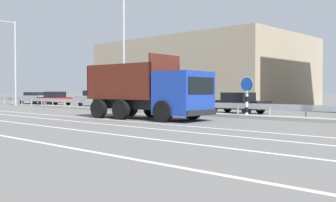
{
  "coord_description": "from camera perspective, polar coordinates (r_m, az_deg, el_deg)",
  "views": [
    {
      "loc": [
        17.09,
        -16.27,
        1.51
      ],
      "look_at": [
        1.38,
        0.42,
        0.91
      ],
      "focal_mm": 42.0,
      "sensor_mm": 36.0,
      "label": 1
    }
  ],
  "objects": [
    {
      "name": "ground_plane",
      "position": [
        23.65,
        -3.14,
        -2.17
      ],
      "size": [
        320.0,
        320.0,
        0.0
      ],
      "primitive_type": "plane",
      "color": "#605E5B"
    },
    {
      "name": "lane_strip_0",
      "position": [
        19.95,
        -6.89,
        -2.85
      ],
      "size": [
        63.16,
        0.16,
        0.01
      ],
      "primitive_type": "cube",
      "color": "silver",
      "rests_on": "ground_plane"
    },
    {
      "name": "lane_strip_1",
      "position": [
        18.84,
        -11.15,
        -3.12
      ],
      "size": [
        63.16,
        0.16,
        0.01
      ],
      "primitive_type": "cube",
      "color": "silver",
      "rests_on": "ground_plane"
    },
    {
      "name": "lane_strip_2",
      "position": [
        17.57,
        -17.46,
        -3.49
      ],
      "size": [
        63.16,
        0.16,
        0.01
      ],
      "primitive_type": "cube",
      "color": "silver",
      "rests_on": "ground_plane"
    },
    {
      "name": "median_island",
      "position": [
        25.48,
        1.05,
        -1.7
      ],
      "size": [
        34.74,
        1.1,
        0.18
      ],
      "primitive_type": "cube",
      "color": "gray",
      "rests_on": "ground_plane"
    },
    {
      "name": "median_guardrail",
      "position": [
        26.15,
        2.42,
        -0.57
      ],
      "size": [
        63.16,
        0.09,
        0.78
      ],
      "color": "#9EA0A5",
      "rests_on": "ground_plane"
    },
    {
      "name": "dump_truck",
      "position": [
        20.47,
        -1.16,
        0.82
      ],
      "size": [
        7.28,
        3.27,
        3.37
      ],
      "rotation": [
        0.0,
        0.0,
        -1.48
      ],
      "color": "#19389E",
      "rests_on": "ground_plane"
    },
    {
      "name": "median_road_sign",
      "position": [
        22.19,
        11.36,
        0.78
      ],
      "size": [
        0.83,
        0.16,
        2.29
      ],
      "color": "white",
      "rests_on": "ground_plane"
    },
    {
      "name": "street_lamp_0",
      "position": [
        43.47,
        -21.55,
        5.78
      ],
      "size": [
        0.71,
        2.51,
        8.65
      ],
      "color": "#ADADB2",
      "rests_on": "ground_plane"
    },
    {
      "name": "street_lamp_1",
      "position": [
        29.38,
        -6.7,
        7.61
      ],
      "size": [
        0.7,
        2.1,
        8.36
      ],
      "color": "#ADADB2",
      "rests_on": "ground_plane"
    },
    {
      "name": "parked_car_0",
      "position": [
        48.24,
        -18.78,
        0.46
      ],
      "size": [
        4.71,
        2.09,
        1.35
      ],
      "rotation": [
        0.0,
        0.0,
        -1.52
      ],
      "color": "#A3A3A8",
      "rests_on": "ground_plane"
    },
    {
      "name": "parked_car_1",
      "position": [
        43.25,
        -16.16,
        0.38
      ],
      "size": [
        4.45,
        2.18,
        1.42
      ],
      "rotation": [
        0.0,
        0.0,
        1.51
      ],
      "color": "maroon",
      "rests_on": "ground_plane"
    },
    {
      "name": "parked_car_2",
      "position": [
        38.31,
        -10.35,
        0.37
      ],
      "size": [
        4.69,
        2.04,
        1.54
      ],
      "rotation": [
        0.0,
        0.0,
        -1.55
      ],
      "color": "#A3A3A8",
      "rests_on": "ground_plane"
    },
    {
      "name": "parked_car_3",
      "position": [
        34.08,
        -4.83,
        0.12
      ],
      "size": [
        4.14,
        2.06,
        1.36
      ],
      "rotation": [
        0.0,
        0.0,
        1.49
      ],
      "color": "#335B33",
      "rests_on": "ground_plane"
    },
    {
      "name": "parked_car_4",
      "position": [
        30.28,
        -0.08,
        0.08
      ],
      "size": [
        4.06,
        1.95,
        1.53
      ],
      "rotation": [
        0.0,
        0.0,
        1.57
      ],
      "color": "black",
      "rests_on": "ground_plane"
    },
    {
      "name": "parked_car_5",
      "position": [
        26.58,
        9.97,
        -0.27
      ],
      "size": [
        4.29,
        1.93,
        1.4
      ],
      "rotation": [
        0.0,
        0.0,
        1.55
      ],
      "color": "black",
      "rests_on": "ground_plane"
    },
    {
      "name": "background_building_0",
      "position": [
        45.29,
        4.92,
        4.08
      ],
      "size": [
        22.24,
        13.96,
        7.11
      ],
      "primitive_type": "cube",
      "color": "tan",
      "rests_on": "ground_plane"
    }
  ]
}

